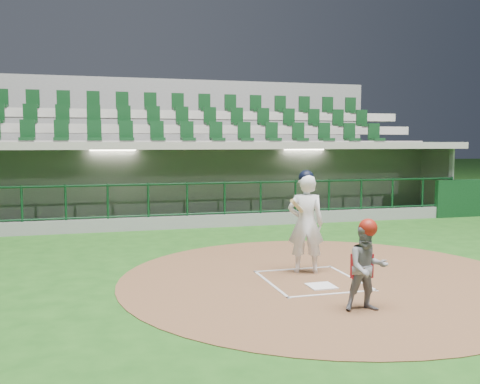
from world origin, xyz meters
name	(u,v)px	position (x,y,z in m)	size (l,w,h in m)	color
ground	(305,277)	(0.00, 0.00, 0.00)	(120.00, 120.00, 0.00)	#1B4B15
dirt_circle	(325,278)	(0.30, -0.20, 0.01)	(7.20, 7.20, 0.01)	brown
home_plate	(321,286)	(0.00, -0.70, 0.02)	(0.43, 0.43, 0.02)	white
batter_box_chalk	(312,280)	(0.00, -0.30, 0.02)	(1.55, 1.80, 0.01)	silver
dugout_structure	(212,188)	(0.06, 7.83, 0.96)	(16.40, 3.70, 3.00)	gray
seating_deck	(193,169)	(0.00, 10.91, 1.42)	(17.00, 6.72, 5.15)	slate
batter	(306,222)	(0.12, 0.28, 0.95)	(0.92, 0.95, 1.88)	white
catcher	(367,266)	(0.10, -2.02, 0.65)	(0.66, 0.55, 1.31)	gray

